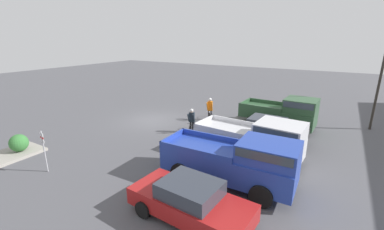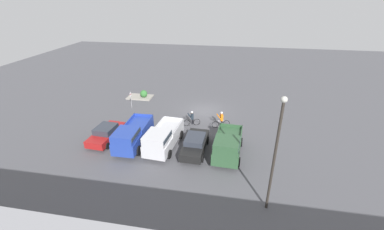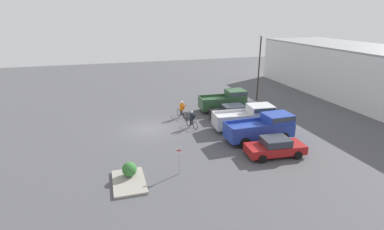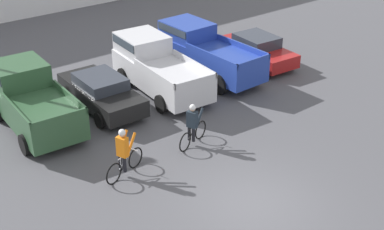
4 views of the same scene
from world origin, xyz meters
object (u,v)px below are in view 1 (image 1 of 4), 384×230
(sedan_0, at_px, (267,129))
(cyclist_1, at_px, (210,109))
(sedan_1, at_px, (190,201))
(cyclist_0, at_px, (192,121))
(pickup_truck_2, at_px, (237,160))
(pickup_truck_1, at_px, (256,139))
(lamppost, at_px, (383,64))
(fire_lane_sign, at_px, (44,147))
(shrub, at_px, (19,143))
(pickup_truck_0, at_px, (284,112))

(sedan_0, distance_m, cyclist_1, 5.13)
(sedan_1, relative_size, cyclist_0, 2.62)
(pickup_truck_2, xyz_separation_m, sedan_1, (2.81, -0.58, -0.45))
(pickup_truck_2, relative_size, cyclist_0, 3.33)
(sedan_0, distance_m, pickup_truck_1, 2.87)
(cyclist_1, height_order, lamppost, lamppost)
(pickup_truck_1, bearing_deg, fire_lane_sign, -52.27)
(cyclist_0, xyz_separation_m, shrub, (7.47, -6.34, -0.18))
(cyclist_1, xyz_separation_m, lamppost, (-3.71, 10.38, 3.58))
(pickup_truck_0, distance_m, pickup_truck_1, 5.62)
(pickup_truck_0, bearing_deg, sedan_1, -3.87)
(sedan_1, height_order, lamppost, lamppost)
(cyclist_0, bearing_deg, pickup_truck_2, 46.99)
(sedan_0, bearing_deg, cyclist_0, -76.55)
(fire_lane_sign, height_order, lamppost, lamppost)
(cyclist_1, height_order, fire_lane_sign, fire_lane_sign)
(pickup_truck_0, distance_m, shrub, 16.04)
(pickup_truck_2, relative_size, sedan_1, 1.27)
(cyclist_1, bearing_deg, sedan_0, 68.50)
(pickup_truck_0, distance_m, sedan_0, 2.83)
(sedan_1, bearing_deg, cyclist_0, -149.89)
(pickup_truck_1, xyz_separation_m, pickup_truck_2, (2.76, 0.05, 0.03))
(sedan_0, height_order, shrub, sedan_0)
(cyclist_0, bearing_deg, shrub, -40.31)
(cyclist_1, bearing_deg, pickup_truck_1, 46.26)
(pickup_truck_2, bearing_deg, shrub, -75.03)
(pickup_truck_2, distance_m, cyclist_1, 8.98)
(fire_lane_sign, bearing_deg, pickup_truck_1, 127.73)
(pickup_truck_0, height_order, sedan_0, pickup_truck_0)
(pickup_truck_2, bearing_deg, sedan_1, -11.68)
(pickup_truck_2, bearing_deg, cyclist_1, -146.35)
(fire_lane_sign, bearing_deg, pickup_truck_0, 145.22)
(sedan_0, height_order, fire_lane_sign, fire_lane_sign)
(pickup_truck_0, bearing_deg, fire_lane_sign, -34.78)
(sedan_1, height_order, cyclist_1, cyclist_1)
(sedan_0, height_order, pickup_truck_2, pickup_truck_2)
(pickup_truck_0, xyz_separation_m, pickup_truck_2, (8.37, -0.17, 0.02))
(sedan_0, bearing_deg, pickup_truck_0, 172.28)
(cyclist_1, relative_size, shrub, 1.91)
(sedan_1, distance_m, shrub, 10.57)
(lamppost, distance_m, shrub, 22.12)
(pickup_truck_0, relative_size, cyclist_1, 2.80)
(pickup_truck_0, bearing_deg, pickup_truck_1, -2.26)
(cyclist_0, bearing_deg, lamppost, 123.22)
(fire_lane_sign, bearing_deg, shrub, -97.40)
(sedan_1, xyz_separation_m, shrub, (0.17, -10.57, -0.09))
(sedan_1, distance_m, fire_lane_sign, 7.46)
(sedan_0, distance_m, lamppost, 8.74)
(pickup_truck_2, bearing_deg, cyclist_0, -133.01)
(fire_lane_sign, height_order, shrub, fire_lane_sign)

